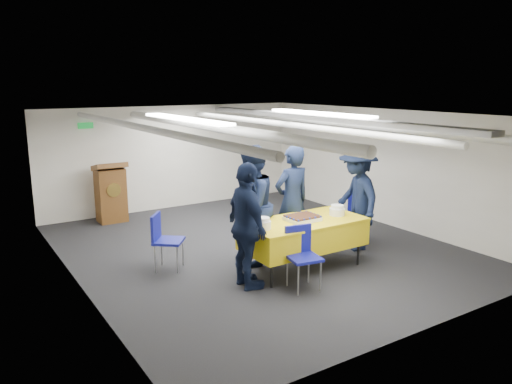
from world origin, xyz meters
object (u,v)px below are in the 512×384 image
Objects in this scene: serving_table at (303,234)px; sailor_a at (292,201)px; chair_right at (354,213)px; chair_near at (301,250)px; chair_left at (163,236)px; sailor_c at (247,226)px; sailor_b at (251,206)px; sailor_d at (357,198)px; sheet_cake at (302,218)px; podium at (111,192)px.

sailor_a reaches higher than serving_table.
chair_near is at bearing -151.76° from chair_right.
chair_left is at bearing 147.81° from serving_table.
chair_right is (1.60, 0.57, -0.03)m from serving_table.
chair_left is 0.49× the size of sailor_c.
chair_near is at bearing 61.04° from sailor_b.
chair_left is 0.48× the size of sailor_d.
sailor_a is at bearing -14.43° from chair_left.
sailor_c is at bearing 148.24° from chair_near.
sheet_cake is at bearing 65.20° from sailor_a.
serving_table is 0.25m from sheet_cake.
sailor_c is (0.71, -1.28, 0.35)m from chair_left.
chair_near is at bearing -114.57° from sailor_c.
sailor_d is (1.37, 0.28, 0.09)m from sheet_cake.
sailor_d is (-0.26, -0.30, 0.37)m from chair_right.
sailor_b is at bearing 131.86° from serving_table.
sailor_c is 2.47m from sailor_d.
podium reaches higher than sheet_cake.
sheet_cake is 0.68m from sailor_a.
podium is 4.91m from chair_right.
chair_left is 2.14m from sailor_a.
sailor_d is at bearing 11.34° from serving_table.
chair_left is (-3.40, 0.57, 0.00)m from chair_right.
chair_near is (-0.46, -0.54, -0.03)m from serving_table.
podium is (-1.66, 4.23, 0.05)m from serving_table.
sailor_d is at bearing -15.43° from chair_left.
podium is 4.10m from sailor_a.
sailor_a is at bearing -90.59° from sailor_d.
sailor_a is 0.79m from sailor_b.
chair_left is at bearing -92.63° from podium.
chair_near is at bearing -75.79° from podium.
chair_left is (-0.14, -3.10, -0.08)m from podium.
sheet_cake is at bearing -160.56° from chair_right.
serving_table is 2.17× the size of chair_near.
chair_left reaches higher than serving_table.
chair_right is (1.63, 0.58, -0.28)m from sheet_cake.
podium is at bearing 14.62° from sailor_c.
sailor_b is at bearing -2.28° from sailor_a.
sheet_cake is 0.73m from chair_near.
sailor_a reaches higher than chair_right.
chair_left is 1.41m from sailor_b.
sailor_b reaches higher than podium.
sailor_a is at bearing 145.60° from sailor_b.
sheet_cake is at bearing -75.57° from sailor_c.
sheet_cake is 0.26× the size of sailor_b.
chair_left is (-1.81, 1.14, -0.03)m from serving_table.
serving_table is at bearing -32.19° from chair_left.
sailor_b is 1.93m from sailor_d.
chair_left is at bearing -88.78° from sailor_d.
podium is 1.44× the size of chair_near.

